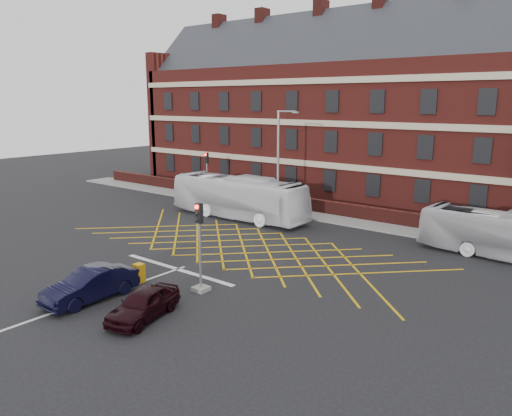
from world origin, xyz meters
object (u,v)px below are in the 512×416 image
Objects in this scene: bus_left at (238,197)px; traffic_light_far at (207,180)px; car_navy at (90,285)px; direction_signs at (202,182)px; bus_right at (510,236)px; traffic_light_near at (200,255)px; car_maroon at (143,304)px; utility_cabinet at (139,273)px; street_lamp at (279,184)px.

traffic_light_far reaches higher than bus_left.
car_navy is 2.01× the size of direction_signs.
bus_right is 4.49× the size of direction_signs.
bus_left is 15.14m from traffic_light_near.
car_maroon is 3.97× the size of utility_cabinet.
bus_left reaches higher than direction_signs.
utility_cabinet is at bearing -81.27° from street_lamp.
traffic_light_far is at bearing 133.07° from traffic_light_near.
traffic_light_far is (-12.20, 20.30, 1.04)m from car_navy.
car_maroon is (3.43, 0.23, -0.09)m from car_navy.
bus_left is 7.93m from traffic_light_far.
bus_right is 27.17m from direction_signs.
car_navy is 1.03× the size of traffic_light_far.
utility_cabinet is (5.13, -13.68, -1.16)m from bus_left.
traffic_light_near is (-10.32, -14.40, 0.39)m from bus_right.
direction_signs is 2.32× the size of utility_cabinet.
traffic_light_far reaches higher than utility_cabinet.
car_navy is 0.54× the size of street_lamp.
car_navy is at bearing 145.99° from bus_right.
direction_signs is at bearing 126.56° from utility_cabinet.
direction_signs is at bearing 62.04° from bus_left.
utility_cabinet is at bearing 141.08° from bus_right.
street_lamp reaches higher than traffic_light_far.
bus_left is at bearing 97.78° from bus_right.
car_maroon is 3.84m from traffic_light_near.
traffic_light_far is at bearing 114.17° from car_maroon.
utility_cabinet is at bearing -161.86° from traffic_light_near.
traffic_light_far is (-15.63, 20.07, 1.12)m from car_maroon.
traffic_light_near reaches higher than car_navy.
direction_signs is at bearing 134.35° from traffic_light_near.
car_maroon reaches higher than utility_cabinet.
traffic_light_far is 10.14m from street_lamp.
traffic_light_far reaches higher than car_maroon.
traffic_light_near reaches higher than direction_signs.
car_maroon is at bearing -52.09° from traffic_light_far.
traffic_light_near and traffic_light_far have the same top height.
bus_right is at bearing -4.48° from traffic_light_far.
utility_cabinet is at bearing -53.44° from direction_signs.
car_navy is 25.01m from direction_signs.
traffic_light_near is at bearing -146.13° from bus_left.
street_lamp is 3.72× the size of direction_signs.
street_lamp reaches higher than car_navy.
traffic_light_near is at bearing 50.47° from car_navy.
bus_left is 2.64× the size of car_navy.
utility_cabinet is (-0.11, 2.83, -0.26)m from car_navy.
bus_left reaches higher than bus_right.
traffic_light_far is at bearing 61.73° from bus_left.
traffic_light_near is 15.06m from street_lamp.
traffic_light_near is (3.14, 3.89, 1.04)m from car_navy.
car_maroon is at bearing -151.68° from bus_left.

